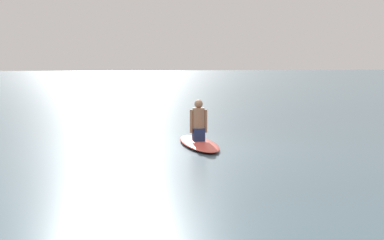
# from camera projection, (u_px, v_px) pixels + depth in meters

# --- Properties ---
(ground_plane) EXTENTS (400.00, 400.00, 0.00)m
(ground_plane) POSITION_uv_depth(u_px,v_px,m) (169.00, 148.00, 13.52)
(ground_plane) COLOR slate
(surfboard) EXTENTS (3.21, 1.35, 0.12)m
(surfboard) POSITION_uv_depth(u_px,v_px,m) (199.00, 143.00, 13.93)
(surfboard) COLOR #D84C3F
(surfboard) RESTS_ON ground
(person_paddler) EXTENTS (0.37, 0.43, 0.98)m
(person_paddler) POSITION_uv_depth(u_px,v_px,m) (199.00, 122.00, 13.89)
(person_paddler) COLOR navy
(person_paddler) RESTS_ON surfboard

